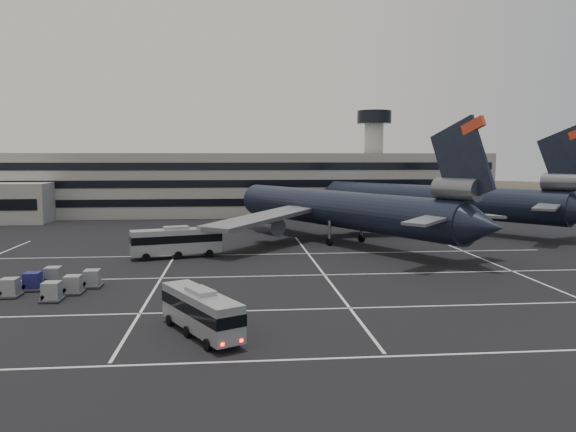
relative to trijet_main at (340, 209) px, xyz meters
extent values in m
plane|color=black|center=(-18.14, -27.45, -5.25)|extent=(260.00, 260.00, 0.00)
cube|color=silver|center=(-18.14, -49.45, -5.24)|extent=(90.00, 0.25, 0.01)
cube|color=silver|center=(-18.14, -37.45, -5.24)|extent=(90.00, 0.25, 0.01)
cube|color=silver|center=(-18.14, -23.45, -5.24)|extent=(90.00, 0.25, 0.01)
cube|color=silver|center=(-18.14, -9.45, -5.24)|extent=(90.00, 0.25, 0.01)
cube|color=silver|center=(-24.14, -21.45, -5.24)|extent=(0.25, 55.00, 0.01)
cube|color=silver|center=(-6.14, -21.45, -5.24)|extent=(0.25, 55.00, 0.01)
cube|color=silver|center=(15.86, -21.45, -5.24)|extent=(0.25, 55.00, 0.01)
cube|color=gray|center=(-18.14, 44.55, 1.75)|extent=(120.00, 18.00, 14.00)
cube|color=black|center=(-18.14, 35.50, -1.75)|extent=(118.00, 0.20, 1.60)
cube|color=black|center=(-18.14, 35.50, 2.25)|extent=(118.00, 0.20, 1.60)
cube|color=black|center=(-18.14, 35.50, 5.95)|extent=(118.00, 0.20, 1.60)
cylinder|color=gray|center=(16.86, 46.55, 5.75)|extent=(4.40, 4.40, 22.00)
cylinder|color=black|center=(16.86, 46.55, 17.25)|extent=(8.00, 8.00, 3.00)
ellipsoid|color=#38332B|center=(-78.14, 142.55, -15.75)|extent=(196.00, 140.00, 32.00)
ellipsoid|color=#38332B|center=(11.86, 142.55, -18.75)|extent=(252.00, 180.00, 44.00)
ellipsoid|color=#38332B|center=(91.86, 142.55, -14.25)|extent=(168.00, 120.00, 24.00)
cylinder|color=black|center=(-0.25, 0.44, -0.05)|extent=(28.28, 44.64, 5.60)
cone|color=black|center=(-13.01, 23.32, -0.05)|extent=(7.08, 6.66, 5.60)
cone|color=black|center=(12.67, -22.70, -0.05)|extent=(6.84, 6.82, 5.04)
cube|color=black|center=(10.96, -19.65, 7.35)|extent=(5.05, 8.52, 10.97)
cube|color=red|center=(11.69, -20.96, 11.55)|extent=(2.05, 3.09, 2.24)
cylinder|color=#595B60|center=(10.72, -19.21, 4.05)|extent=(5.28, 6.56, 2.70)
cube|color=slate|center=(6.81, -20.82, 0.55)|extent=(7.76, 7.35, 0.87)
cube|color=slate|center=(14.14, -16.73, 0.55)|extent=(8.12, 5.27, 0.87)
cube|color=slate|center=(-12.14, -3.91, -0.85)|extent=(18.08, 20.59, 1.75)
cylinder|color=#595B60|center=(-10.98, 0.18, -2.55)|extent=(5.04, 6.12, 2.70)
cube|color=slate|center=(9.70, 8.28, -0.85)|extent=(22.52, 8.20, 1.75)
cylinder|color=#595B60|center=(5.61, 9.43, -2.55)|extent=(5.04, 6.12, 2.70)
cylinder|color=slate|center=(-7.73, 13.85, -3.05)|extent=(0.44, 0.44, 3.00)
cylinder|color=black|center=(-7.73, 13.85, -4.70)|extent=(0.97, 1.20, 1.10)
cylinder|color=slate|center=(-2.06, -2.87, -3.05)|extent=(0.44, 0.44, 3.00)
cylinder|color=black|center=(-2.06, -2.87, -4.70)|extent=(0.97, 1.20, 1.10)
cylinder|color=slate|center=(3.52, 0.25, -3.05)|extent=(0.44, 0.44, 3.00)
cylinder|color=black|center=(3.52, 0.25, -4.70)|extent=(0.97, 1.20, 1.10)
cylinder|color=black|center=(20.38, 15.05, -0.05)|extent=(34.27, 41.05, 5.60)
cone|color=black|center=(4.06, 35.55, -0.05)|extent=(7.18, 7.01, 5.60)
cube|color=black|center=(34.70, -2.95, 7.35)|extent=(6.29, 7.72, 10.97)
cylinder|color=#595B60|center=(34.39, -2.56, 4.05)|extent=(5.85, 6.38, 2.70)
cube|color=slate|center=(30.79, -4.78, 0.55)|extent=(7.24, 7.83, 0.87)
cube|color=slate|center=(37.36, 0.45, 0.55)|extent=(8.15, 6.21, 0.87)
cylinder|color=slate|center=(20.38, 15.05, -3.05)|extent=(0.44, 0.44, 3.00)
cylinder|color=black|center=(20.38, 15.05, -4.70)|extent=(1.08, 1.17, 1.10)
cube|color=gray|center=(-18.64, -43.64, -3.42)|extent=(6.57, 9.72, 2.68)
cube|color=black|center=(-18.64, -43.64, -3.10)|extent=(6.65, 9.80, 0.85)
cube|color=gray|center=(-18.64, -43.64, -1.92)|extent=(2.52, 3.04, 0.31)
cylinder|color=black|center=(-18.02, -47.20, -4.82)|extent=(0.65, 0.89, 0.86)
cylinder|color=black|center=(-16.05, -46.16, -4.82)|extent=(0.65, 0.89, 0.86)
cylinder|color=black|center=(-19.63, -44.17, -4.82)|extent=(0.65, 0.89, 0.86)
cylinder|color=black|center=(-17.66, -43.12, -4.82)|extent=(0.65, 0.89, 0.86)
cylinder|color=black|center=(-21.24, -41.13, -4.82)|extent=(0.65, 0.89, 0.86)
cylinder|color=black|center=(-19.27, -40.09, -4.82)|extent=(0.65, 0.89, 0.86)
cube|color=#FF0C05|center=(-16.96, -48.33, -4.45)|extent=(0.23, 0.17, 0.20)
cube|color=#FF0C05|center=(-15.70, -47.67, -4.45)|extent=(0.23, 0.17, 0.20)
cube|color=gray|center=(-23.74, -10.76, -3.08)|extent=(11.94, 5.65, 3.18)
cube|color=black|center=(-23.74, -10.76, -2.70)|extent=(12.02, 5.72, 1.01)
cube|color=gray|center=(-23.74, -10.76, -1.30)|extent=(3.52, 2.48, 0.37)
cylinder|color=black|center=(-19.46, -10.96, -4.74)|extent=(1.07, 0.60, 1.02)
cylinder|color=black|center=(-20.16, -8.40, -4.74)|extent=(1.07, 0.60, 1.02)
cylinder|color=black|center=(-23.39, -12.04, -4.74)|extent=(1.07, 0.60, 1.02)
cylinder|color=black|center=(-24.09, -9.48, -4.74)|extent=(1.07, 0.60, 1.02)
cylinder|color=black|center=(-27.32, -13.12, -4.74)|extent=(1.07, 0.60, 1.02)
cylinder|color=black|center=(-28.03, -10.57, -4.74)|extent=(1.07, 0.60, 1.02)
cube|color=#2D2D30|center=(-37.26, -30.51, -5.09)|extent=(2.53, 2.68, 0.17)
cylinder|color=black|center=(-37.26, -30.51, -5.15)|extent=(0.10, 0.19, 0.19)
cube|color=#92959A|center=(-37.26, -30.51, -4.24)|extent=(1.97, 1.97, 1.54)
cube|color=#2D2D30|center=(-32.84, -32.44, -5.09)|extent=(2.53, 2.68, 0.17)
cylinder|color=black|center=(-32.84, -32.44, -5.15)|extent=(0.10, 0.19, 0.19)
cube|color=#92959A|center=(-32.84, -32.44, -4.24)|extent=(1.97, 1.97, 1.54)
cube|color=#2D2D30|center=(-36.10, -27.85, -5.09)|extent=(2.53, 2.68, 0.17)
cylinder|color=black|center=(-36.10, -27.85, -5.15)|extent=(0.10, 0.19, 0.19)
cube|color=navy|center=(-36.10, -27.85, -4.24)|extent=(1.97, 1.97, 1.54)
cube|color=#2D2D30|center=(-31.68, -29.79, -5.09)|extent=(2.53, 2.68, 0.17)
cylinder|color=black|center=(-31.68, -29.79, -5.15)|extent=(0.10, 0.19, 0.19)
cube|color=#92959A|center=(-31.68, -29.79, -4.24)|extent=(1.97, 1.97, 1.54)
cube|color=#2D2D30|center=(-34.94, -25.20, -5.09)|extent=(2.53, 2.68, 0.17)
cylinder|color=black|center=(-34.94, -25.20, -5.15)|extent=(0.10, 0.19, 0.19)
cube|color=#92959A|center=(-34.94, -25.20, -4.24)|extent=(1.97, 1.97, 1.54)
cube|color=#2D2D30|center=(-30.52, -27.14, -5.09)|extent=(2.53, 2.68, 0.17)
cylinder|color=black|center=(-30.52, -27.14, -5.15)|extent=(0.10, 0.19, 0.19)
cube|color=#92959A|center=(-30.52, -27.14, -4.24)|extent=(1.97, 1.97, 1.54)
camera|label=1|loc=(-16.07, -84.58, 7.89)|focal=35.00mm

